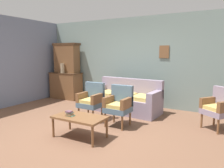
{
  "coord_description": "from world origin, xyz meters",
  "views": [
    {
      "loc": [
        2.58,
        -3.46,
        1.61
      ],
      "look_at": [
        0.03,
        1.08,
        0.85
      ],
      "focal_mm": 33.84,
      "sensor_mm": 36.0,
      "label": 1
    }
  ],
  "objects_px": {
    "vase_on_cabinet": "(63,68)",
    "wingback_chair_by_fireplace": "(219,106)",
    "floral_couch": "(126,100)",
    "coffee_table": "(80,118)",
    "book_stack_on_table": "(70,114)",
    "armchair_near_cabinet": "(119,104)",
    "side_cabinet": "(66,85)",
    "armchair_near_couch_end": "(91,99)"
  },
  "relations": [
    {
      "from": "vase_on_cabinet",
      "to": "wingback_chair_by_fireplace",
      "type": "distance_m",
      "value": 5.0
    },
    {
      "from": "vase_on_cabinet",
      "to": "armchair_near_cabinet",
      "type": "bearing_deg",
      "value": -26.49
    },
    {
      "from": "wingback_chair_by_fireplace",
      "to": "coffee_table",
      "type": "distance_m",
      "value": 2.91
    },
    {
      "from": "side_cabinet",
      "to": "floral_couch",
      "type": "distance_m",
      "value": 2.68
    },
    {
      "from": "floral_couch",
      "to": "coffee_table",
      "type": "bearing_deg",
      "value": -89.33
    },
    {
      "from": "floral_couch",
      "to": "armchair_near_cabinet",
      "type": "xyz_separation_m",
      "value": [
        0.37,
        -1.13,
        0.17
      ]
    },
    {
      "from": "vase_on_cabinet",
      "to": "coffee_table",
      "type": "distance_m",
      "value": 3.66
    },
    {
      "from": "vase_on_cabinet",
      "to": "armchair_near_couch_end",
      "type": "distance_m",
      "value": 2.66
    },
    {
      "from": "book_stack_on_table",
      "to": "side_cabinet",
      "type": "bearing_deg",
      "value": 132.5
    },
    {
      "from": "side_cabinet",
      "to": "armchair_near_cabinet",
      "type": "xyz_separation_m",
      "value": [
        2.99,
        -1.65,
        0.03
      ]
    },
    {
      "from": "armchair_near_cabinet",
      "to": "book_stack_on_table",
      "type": "height_order",
      "value": "armchair_near_cabinet"
    },
    {
      "from": "coffee_table",
      "to": "book_stack_on_table",
      "type": "relative_size",
      "value": 5.84
    },
    {
      "from": "armchair_near_couch_end",
      "to": "book_stack_on_table",
      "type": "bearing_deg",
      "value": -76.47
    },
    {
      "from": "floral_couch",
      "to": "vase_on_cabinet",
      "type": "bearing_deg",
      "value": 172.34
    },
    {
      "from": "armchair_near_couch_end",
      "to": "vase_on_cabinet",
      "type": "bearing_deg",
      "value": 147.27
    },
    {
      "from": "floral_couch",
      "to": "wingback_chair_by_fireplace",
      "type": "distance_m",
      "value": 2.34
    },
    {
      "from": "armchair_near_cabinet",
      "to": "book_stack_on_table",
      "type": "bearing_deg",
      "value": -116.87
    },
    {
      "from": "floral_couch",
      "to": "book_stack_on_table",
      "type": "distance_m",
      "value": 2.18
    },
    {
      "from": "coffee_table",
      "to": "book_stack_on_table",
      "type": "xyz_separation_m",
      "value": [
        -0.18,
        -0.08,
        0.09
      ]
    },
    {
      "from": "side_cabinet",
      "to": "book_stack_on_table",
      "type": "xyz_separation_m",
      "value": [
        2.47,
        -2.69,
        -0.0
      ]
    },
    {
      "from": "vase_on_cabinet",
      "to": "wingback_chair_by_fireplace",
      "type": "height_order",
      "value": "vase_on_cabinet"
    },
    {
      "from": "armchair_near_cabinet",
      "to": "wingback_chair_by_fireplace",
      "type": "relative_size",
      "value": 1.0
    },
    {
      "from": "armchair_near_couch_end",
      "to": "book_stack_on_table",
      "type": "xyz_separation_m",
      "value": [
        0.27,
        -1.12,
        -0.03
      ]
    },
    {
      "from": "armchair_near_cabinet",
      "to": "coffee_table",
      "type": "bearing_deg",
      "value": -109.66
    },
    {
      "from": "floral_couch",
      "to": "armchair_near_cabinet",
      "type": "height_order",
      "value": "same"
    },
    {
      "from": "side_cabinet",
      "to": "coffee_table",
      "type": "xyz_separation_m",
      "value": [
        2.65,
        -2.62,
        -0.09
      ]
    },
    {
      "from": "armchair_near_couch_end",
      "to": "book_stack_on_table",
      "type": "distance_m",
      "value": 1.15
    },
    {
      "from": "floral_couch",
      "to": "armchair_near_cabinet",
      "type": "relative_size",
      "value": 2.19
    },
    {
      "from": "wingback_chair_by_fireplace",
      "to": "book_stack_on_table",
      "type": "relative_size",
      "value": 5.26
    },
    {
      "from": "vase_on_cabinet",
      "to": "armchair_near_couch_end",
      "type": "xyz_separation_m",
      "value": [
        2.18,
        -1.4,
        -0.6
      ]
    },
    {
      "from": "side_cabinet",
      "to": "wingback_chair_by_fireplace",
      "type": "relative_size",
      "value": 1.28
    },
    {
      "from": "side_cabinet",
      "to": "vase_on_cabinet",
      "type": "distance_m",
      "value": 0.65
    },
    {
      "from": "vase_on_cabinet",
      "to": "floral_couch",
      "type": "bearing_deg",
      "value": -7.66
    },
    {
      "from": "vase_on_cabinet",
      "to": "armchair_near_couch_end",
      "type": "bearing_deg",
      "value": -32.73
    },
    {
      "from": "vase_on_cabinet",
      "to": "armchair_near_cabinet",
      "type": "xyz_separation_m",
      "value": [
        2.98,
        -1.48,
        -0.6
      ]
    },
    {
      "from": "vase_on_cabinet",
      "to": "book_stack_on_table",
      "type": "bearing_deg",
      "value": -45.84
    },
    {
      "from": "side_cabinet",
      "to": "vase_on_cabinet",
      "type": "bearing_deg",
      "value": -83.72
    },
    {
      "from": "wingback_chair_by_fireplace",
      "to": "coffee_table",
      "type": "height_order",
      "value": "wingback_chair_by_fireplace"
    },
    {
      "from": "wingback_chair_by_fireplace",
      "to": "book_stack_on_table",
      "type": "height_order",
      "value": "wingback_chair_by_fireplace"
    },
    {
      "from": "book_stack_on_table",
      "to": "wingback_chair_by_fireplace",
      "type": "bearing_deg",
      "value": 37.01
    },
    {
      "from": "armchair_near_couch_end",
      "to": "wingback_chair_by_fireplace",
      "type": "relative_size",
      "value": 1.0
    },
    {
      "from": "side_cabinet",
      "to": "coffee_table",
      "type": "height_order",
      "value": "side_cabinet"
    }
  ]
}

